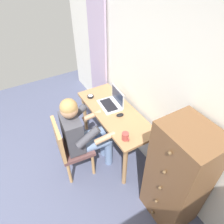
# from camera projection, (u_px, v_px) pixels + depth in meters

# --- Properties ---
(wall_back) EXTENTS (4.80, 0.05, 2.50)m
(wall_back) POSITION_uv_depth(u_px,v_px,m) (154.00, 81.00, 2.34)
(wall_back) COLOR silver
(wall_back) RESTS_ON ground_plane
(curtain_panel) EXTENTS (0.54, 0.03, 2.14)m
(curtain_panel) POSITION_uv_depth(u_px,v_px,m) (98.00, 55.00, 3.27)
(curtain_panel) COLOR #B29EBC
(curtain_panel) RESTS_ON ground_plane
(desk) EXTENTS (1.29, 0.52, 0.72)m
(desk) POSITION_uv_depth(u_px,v_px,m) (115.00, 118.00, 2.83)
(desk) COLOR #9E754C
(desk) RESTS_ON ground_plane
(dresser) EXTENTS (0.52, 0.46, 1.31)m
(dresser) POSITION_uv_depth(u_px,v_px,m) (177.00, 177.00, 2.07)
(dresser) COLOR brown
(dresser) RESTS_ON ground_plane
(chair) EXTENTS (0.46, 0.44, 0.88)m
(chair) POSITION_uv_depth(u_px,v_px,m) (70.00, 146.00, 2.59)
(chair) COLOR brown
(chair) RESTS_ON ground_plane
(person_seated) EXTENTS (0.57, 0.61, 1.19)m
(person_seated) POSITION_uv_depth(u_px,v_px,m) (82.00, 132.00, 2.53)
(person_seated) COLOR #6B84AD
(person_seated) RESTS_ON ground_plane
(laptop) EXTENTS (0.36, 0.28, 0.24)m
(laptop) POSITION_uv_depth(u_px,v_px,m) (112.00, 102.00, 2.82)
(laptop) COLOR silver
(laptop) RESTS_ON desk
(computer_mouse) EXTENTS (0.08, 0.11, 0.03)m
(computer_mouse) POSITION_uv_depth(u_px,v_px,m) (120.00, 115.00, 2.67)
(computer_mouse) COLOR black
(computer_mouse) RESTS_ON desk
(desk_clock) EXTENTS (0.09, 0.09, 0.03)m
(desk_clock) POSITION_uv_depth(u_px,v_px,m) (91.00, 96.00, 2.98)
(desk_clock) COLOR black
(desk_clock) RESTS_ON desk
(coffee_mug) EXTENTS (0.12, 0.08, 0.09)m
(coffee_mug) POSITION_uv_depth(u_px,v_px,m) (125.00, 136.00, 2.34)
(coffee_mug) COLOR #9E3D38
(coffee_mug) RESTS_ON desk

